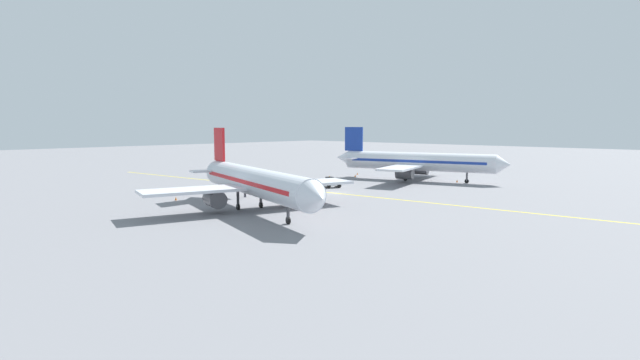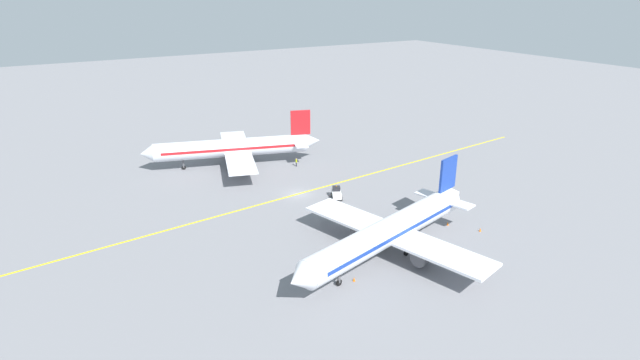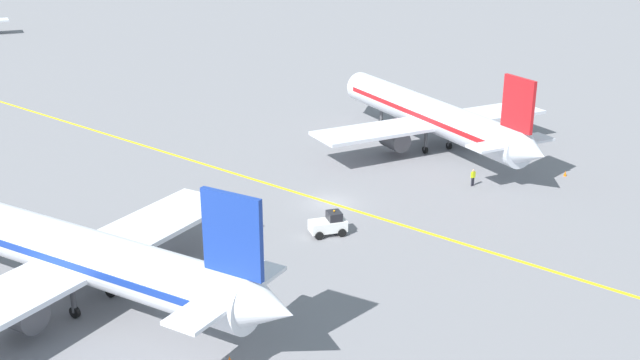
# 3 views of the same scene
# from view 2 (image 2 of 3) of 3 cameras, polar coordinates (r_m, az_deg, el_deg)

# --- Properties ---
(ground_plane) EXTENTS (400.00, 400.00, 0.00)m
(ground_plane) POSITION_cam_2_polar(r_m,az_deg,el_deg) (86.85, -2.53, -1.61)
(ground_plane) COLOR slate
(apron_yellow_centreline) EXTENTS (12.30, 119.45, 0.01)m
(apron_yellow_centreline) POSITION_cam_2_polar(r_m,az_deg,el_deg) (86.85, -2.53, -1.61)
(apron_yellow_centreline) COLOR yellow
(apron_yellow_centreline) RESTS_ON ground
(airplane_at_gate) EXTENTS (28.39, 35.04, 10.60)m
(airplane_at_gate) POSITION_cam_2_polar(r_m,az_deg,el_deg) (66.45, 8.09, -5.76)
(airplane_at_gate) COLOR silver
(airplane_at_gate) RESTS_ON ground
(airplane_adjacent_stand) EXTENTS (28.29, 34.78, 10.60)m
(airplane_adjacent_stand) POSITION_cam_2_polar(r_m,az_deg,el_deg) (100.97, -9.79, 3.63)
(airplane_adjacent_stand) COLOR silver
(airplane_adjacent_stand) RESTS_ON ground
(baggage_tug_white) EXTENTS (3.35, 2.77, 2.11)m
(baggage_tug_white) POSITION_cam_2_polar(r_m,az_deg,el_deg) (84.76, 1.90, -1.53)
(baggage_tug_white) COLOR white
(baggage_tug_white) RESTS_ON ground
(ground_crew_worker) EXTENTS (0.57, 0.30, 1.68)m
(ground_crew_worker) POSITION_cam_2_polar(r_m,az_deg,el_deg) (100.06, -2.73, 2.07)
(ground_crew_worker) COLOR #23232D
(ground_crew_worker) RESTS_ON ground
(traffic_cone_near_nose) EXTENTS (0.32, 0.32, 0.55)m
(traffic_cone_near_nose) POSITION_cam_2_polar(r_m,az_deg,el_deg) (77.95, 14.39, -4.84)
(traffic_cone_near_nose) COLOR orange
(traffic_cone_near_nose) RESTS_ON ground
(traffic_cone_mid_apron) EXTENTS (0.32, 0.32, 0.55)m
(traffic_cone_mid_apron) POSITION_cam_2_polar(r_m,az_deg,el_deg) (77.36, 17.84, -5.43)
(traffic_cone_mid_apron) COLOR orange
(traffic_cone_mid_apron) RESTS_ON ground
(traffic_cone_by_wingtip) EXTENTS (0.32, 0.32, 0.55)m
(traffic_cone_by_wingtip) POSITION_cam_2_polar(r_m,az_deg,el_deg) (62.20, 3.92, -11.24)
(traffic_cone_by_wingtip) COLOR orange
(traffic_cone_by_wingtip) RESTS_ON ground
(traffic_cone_far_edge) EXTENTS (0.32, 0.32, 0.55)m
(traffic_cone_far_edge) POSITION_cam_2_polar(r_m,az_deg,el_deg) (109.92, -2.65, 3.48)
(traffic_cone_far_edge) COLOR orange
(traffic_cone_far_edge) RESTS_ON ground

